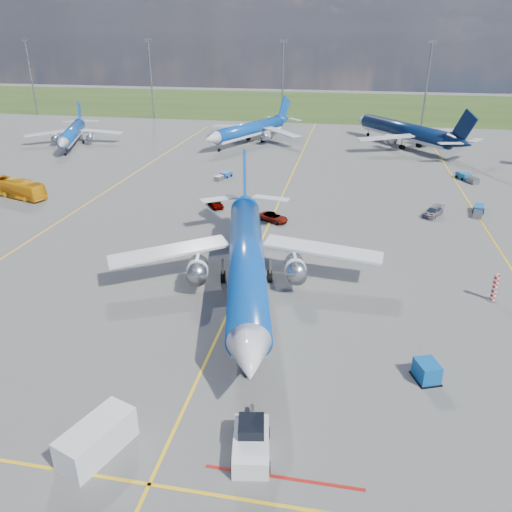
% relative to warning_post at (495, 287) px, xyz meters
% --- Properties ---
extents(ground, '(400.00, 400.00, 0.00)m').
position_rel_warning_post_xyz_m(ground, '(-26.00, -8.00, -1.50)').
color(ground, '#595957').
rests_on(ground, ground).
extents(grass_strip, '(400.00, 80.00, 0.01)m').
position_rel_warning_post_xyz_m(grass_strip, '(-26.00, 142.00, -1.50)').
color(grass_strip, '#2D4719').
rests_on(grass_strip, ground).
extents(taxiway_lines, '(60.25, 160.00, 0.02)m').
position_rel_warning_post_xyz_m(taxiway_lines, '(-25.83, 19.70, -1.49)').
color(taxiway_lines, yellow).
rests_on(taxiway_lines, ground).
extents(floodlight_masts, '(202.20, 0.50, 22.70)m').
position_rel_warning_post_xyz_m(floodlight_masts, '(-16.00, 102.00, 11.06)').
color(floodlight_masts, slate).
rests_on(floodlight_masts, ground).
extents(warning_post, '(0.50, 0.50, 3.00)m').
position_rel_warning_post_xyz_m(warning_post, '(0.00, 0.00, 0.00)').
color(warning_post, red).
rests_on(warning_post, ground).
extents(bg_jet_nw, '(33.84, 38.42, 8.39)m').
position_rel_warning_post_xyz_m(bg_jet_nw, '(-80.48, 60.99, -1.50)').
color(bg_jet_nw, '#0B44A5').
rests_on(bg_jet_nw, ground).
extents(bg_jet_nnw, '(39.65, 43.85, 9.37)m').
position_rel_warning_post_xyz_m(bg_jet_nnw, '(-39.62, 71.73, -1.50)').
color(bg_jet_nnw, '#0B44A5').
rests_on(bg_jet_nnw, ground).
extents(bg_jet_n, '(48.48, 50.59, 10.54)m').
position_rel_warning_post_xyz_m(bg_jet_n, '(-3.20, 74.68, -1.50)').
color(bg_jet_n, '#07183C').
rests_on(bg_jet_n, ground).
extents(main_airliner, '(39.81, 47.35, 10.88)m').
position_rel_warning_post_xyz_m(main_airliner, '(-25.03, -3.08, -1.50)').
color(main_airliner, '#0B44A5').
rests_on(main_airliner, ground).
extents(pushback_tug, '(3.03, 6.32, 2.10)m').
position_rel_warning_post_xyz_m(pushback_tug, '(-20.37, -24.33, -0.65)').
color(pushback_tug, silver).
rests_on(pushback_tug, ground).
extents(uld_container, '(2.20, 2.43, 1.59)m').
position_rel_warning_post_xyz_m(uld_container, '(-8.22, -14.43, -0.71)').
color(uld_container, '#0B53A0').
rests_on(uld_container, ground).
extents(service_van, '(3.92, 5.65, 2.28)m').
position_rel_warning_post_xyz_m(service_van, '(-30.20, -26.18, -0.36)').
color(service_van, silver).
rests_on(service_van, ground).
extents(apron_bus, '(11.16, 5.99, 3.04)m').
position_rel_warning_post_xyz_m(apron_bus, '(-68.52, 22.07, 0.02)').
color(apron_bus, '#F1A30E').
rests_on(apron_bus, ground).
extents(service_car_a, '(3.75, 4.49, 1.45)m').
position_rel_warning_post_xyz_m(service_car_a, '(-35.47, 23.31, -0.78)').
color(service_car_a, '#999999').
rests_on(service_car_a, ground).
extents(service_car_b, '(5.00, 4.12, 1.27)m').
position_rel_warning_post_xyz_m(service_car_b, '(-25.60, 18.65, -0.87)').
color(service_car_b, '#999999').
rests_on(service_car_b, ground).
extents(service_car_c, '(3.81, 4.86, 1.32)m').
position_rel_warning_post_xyz_m(service_car_c, '(-2.64, 25.29, -0.84)').
color(service_car_c, '#999999').
rests_on(service_car_c, ground).
extents(baggage_tug_w, '(2.44, 4.96, 1.08)m').
position_rel_warning_post_xyz_m(baggage_tug_w, '(4.19, 27.51, -1.00)').
color(baggage_tug_w, '#1C59AA').
rests_on(baggage_tug_w, ground).
extents(baggage_tug_c, '(2.59, 4.55, 0.99)m').
position_rel_warning_post_xyz_m(baggage_tug_c, '(-38.18, 39.65, -1.04)').
color(baggage_tug_c, '#1A4F9D').
rests_on(baggage_tug_c, ground).
extents(baggage_tug_e, '(3.51, 5.41, 1.19)m').
position_rel_warning_post_xyz_m(baggage_tug_e, '(5.96, 46.31, -0.94)').
color(baggage_tug_e, '#1B6AA4').
rests_on(baggage_tug_e, ground).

